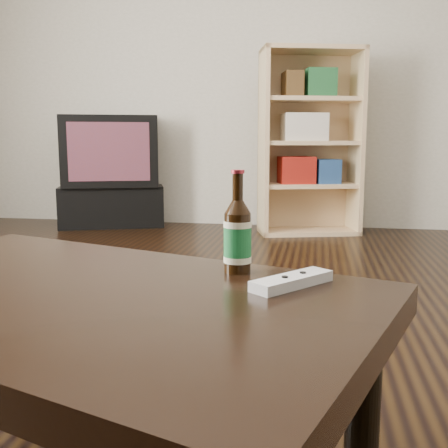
% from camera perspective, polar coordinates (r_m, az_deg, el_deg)
% --- Properties ---
extents(floor, '(5.00, 6.00, 0.01)m').
position_cam_1_polar(floor, '(1.95, -13.20, -13.59)').
color(floor, black).
rests_on(floor, ground).
extents(wall_back, '(5.00, 0.02, 2.70)m').
position_cam_1_polar(wall_back, '(4.76, 1.18, 16.28)').
color(wall_back, '#B3AD9B').
rests_on(wall_back, ground).
extents(tv_stand, '(0.99, 0.72, 0.36)m').
position_cam_1_polar(tv_stand, '(4.76, -12.07, 1.95)').
color(tv_stand, black).
rests_on(tv_stand, floor).
extents(tv, '(0.93, 0.75, 0.61)m').
position_cam_1_polar(tv, '(4.73, -12.26, 7.74)').
color(tv, black).
rests_on(tv, tv_stand).
extents(bookshelf, '(0.85, 0.56, 1.46)m').
position_cam_1_polar(bookshelf, '(4.31, 9.12, 9.10)').
color(bookshelf, tan).
rests_on(bookshelf, floor).
extents(coffee_table, '(1.37, 1.06, 0.45)m').
position_cam_1_polar(coffee_table, '(1.10, -16.35, -9.49)').
color(coffee_table, black).
rests_on(coffee_table, floor).
extents(beer_bottle, '(0.08, 0.08, 0.22)m').
position_cam_1_polar(beer_bottle, '(1.14, 1.48, -1.38)').
color(beer_bottle, black).
rests_on(beer_bottle, coffee_table).
extents(remote, '(0.16, 0.18, 0.02)m').
position_cam_1_polar(remote, '(1.05, 7.42, -6.16)').
color(remote, '#B9B9BC').
rests_on(remote, coffee_table).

